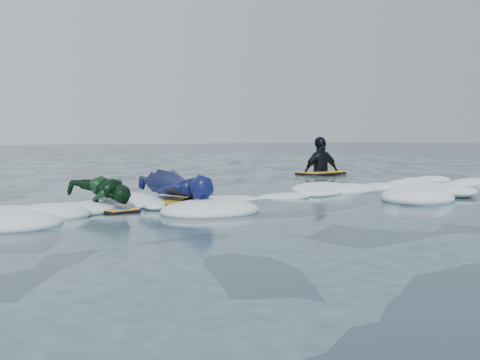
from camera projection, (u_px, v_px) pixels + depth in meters
name	position (u px, v px, depth m)	size (l,w,h in m)	color
ground	(312.00, 211.00, 7.48)	(120.00, 120.00, 0.00)	#172737
foam_band	(266.00, 203.00, 8.36)	(12.00, 3.10, 0.30)	white
prone_woman_unit	(179.00, 188.00, 8.01)	(0.73, 1.80, 0.47)	black
prone_child_unit	(105.00, 193.00, 7.56)	(0.71, 1.19, 0.43)	black
waiting_rider_unit	(321.00, 174.00, 14.37)	(1.27, 0.83, 1.77)	black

